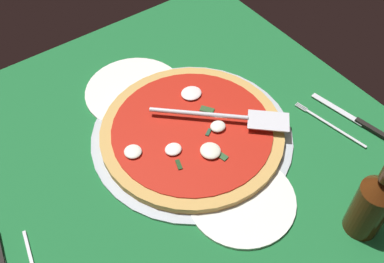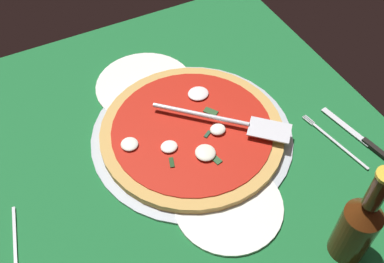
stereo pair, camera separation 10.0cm
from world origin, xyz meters
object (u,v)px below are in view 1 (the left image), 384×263
(beer_bottle, at_px, (374,201))
(place_setting_far, at_px, (342,123))
(pizza, at_px, (192,132))
(dinner_plate_right, at_px, (242,200))
(pizza_server, at_px, (227,117))
(dinner_plate_left, at_px, (135,92))

(beer_bottle, bearing_deg, place_setting_far, 138.98)
(place_setting_far, relative_size, beer_bottle, 0.88)
(pizza, distance_m, place_setting_far, 0.35)
(dinner_plate_right, distance_m, pizza_server, 0.19)
(place_setting_far, bearing_deg, beer_bottle, 129.35)
(place_setting_far, bearing_deg, dinner_plate_right, 84.24)
(dinner_plate_left, bearing_deg, dinner_plate_right, 2.02)
(pizza, relative_size, pizza_server, 1.64)
(dinner_plate_right, xyz_separation_m, beer_bottle, (0.18, 0.15, 0.09))
(dinner_plate_left, distance_m, beer_bottle, 0.59)
(dinner_plate_left, bearing_deg, beer_bottle, 15.91)
(dinner_plate_left, distance_m, place_setting_far, 0.49)
(pizza, xyz_separation_m, place_setting_far, (0.17, 0.30, -0.02))
(pizza, xyz_separation_m, beer_bottle, (0.37, 0.13, 0.07))
(dinner_plate_right, relative_size, place_setting_far, 1.01)
(dinner_plate_right, distance_m, pizza, 0.19)
(dinner_plate_left, distance_m, dinner_plate_right, 0.39)
(dinner_plate_right, height_order, pizza, pizza)
(dinner_plate_right, bearing_deg, dinner_plate_left, -177.98)
(dinner_plate_left, height_order, dinner_plate_right, same)
(pizza, relative_size, beer_bottle, 1.67)
(dinner_plate_left, bearing_deg, pizza_server, 25.47)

